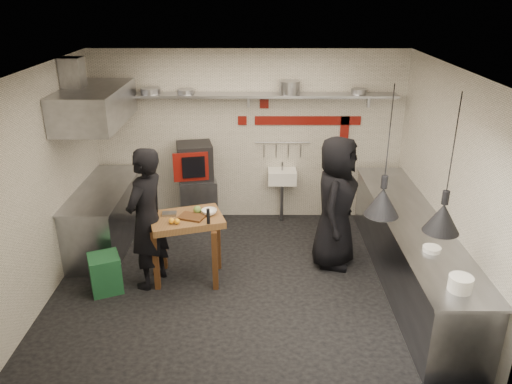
{
  "coord_description": "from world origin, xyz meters",
  "views": [
    {
      "loc": [
        0.15,
        -5.75,
        3.67
      ],
      "look_at": [
        0.13,
        0.3,
        1.17
      ],
      "focal_mm": 35.0,
      "sensor_mm": 36.0,
      "label": 1
    }
  ],
  "objects_px": {
    "prep_table": "(188,248)",
    "chef_right": "(336,203)",
    "combi_oven": "(195,161)",
    "green_bin": "(105,273)",
    "chef_left": "(147,219)",
    "oven_stand": "(198,202)"
  },
  "relations": [
    {
      "from": "green_bin",
      "to": "chef_right",
      "type": "distance_m",
      "value": 3.19
    },
    {
      "from": "chef_right",
      "to": "combi_oven",
      "type": "bearing_deg",
      "value": 77.34
    },
    {
      "from": "green_bin",
      "to": "prep_table",
      "type": "relative_size",
      "value": 0.54
    },
    {
      "from": "combi_oven",
      "to": "prep_table",
      "type": "xyz_separation_m",
      "value": [
        0.08,
        -1.71,
        -0.63
      ]
    },
    {
      "from": "combi_oven",
      "to": "chef_left",
      "type": "height_order",
      "value": "chef_left"
    },
    {
      "from": "oven_stand",
      "to": "combi_oven",
      "type": "height_order",
      "value": "combi_oven"
    },
    {
      "from": "combi_oven",
      "to": "chef_right",
      "type": "bearing_deg",
      "value": -43.63
    },
    {
      "from": "prep_table",
      "to": "chef_left",
      "type": "distance_m",
      "value": 0.69
    },
    {
      "from": "combi_oven",
      "to": "chef_right",
      "type": "height_order",
      "value": "chef_right"
    },
    {
      "from": "combi_oven",
      "to": "prep_table",
      "type": "bearing_deg",
      "value": -99.17
    },
    {
      "from": "combi_oven",
      "to": "green_bin",
      "type": "relative_size",
      "value": 1.16
    },
    {
      "from": "oven_stand",
      "to": "chef_right",
      "type": "relative_size",
      "value": 0.43
    },
    {
      "from": "combi_oven",
      "to": "green_bin",
      "type": "bearing_deg",
      "value": -127.41
    },
    {
      "from": "chef_left",
      "to": "chef_right",
      "type": "bearing_deg",
      "value": 124.73
    },
    {
      "from": "oven_stand",
      "to": "green_bin",
      "type": "bearing_deg",
      "value": -128.42
    },
    {
      "from": "combi_oven",
      "to": "chef_right",
      "type": "relative_size",
      "value": 0.31
    },
    {
      "from": "combi_oven",
      "to": "chef_left",
      "type": "xyz_separation_m",
      "value": [
        -0.41,
        -1.83,
        -0.15
      ]
    },
    {
      "from": "oven_stand",
      "to": "chef_right",
      "type": "height_order",
      "value": "chef_right"
    },
    {
      "from": "prep_table",
      "to": "chef_right",
      "type": "xyz_separation_m",
      "value": [
        2.0,
        0.42,
        0.48
      ]
    },
    {
      "from": "oven_stand",
      "to": "prep_table",
      "type": "height_order",
      "value": "prep_table"
    },
    {
      "from": "oven_stand",
      "to": "prep_table",
      "type": "xyz_separation_m",
      "value": [
        0.05,
        -1.67,
        0.06
      ]
    },
    {
      "from": "green_bin",
      "to": "prep_table",
      "type": "height_order",
      "value": "prep_table"
    }
  ]
}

